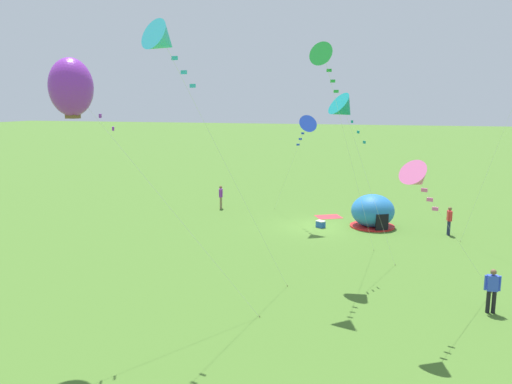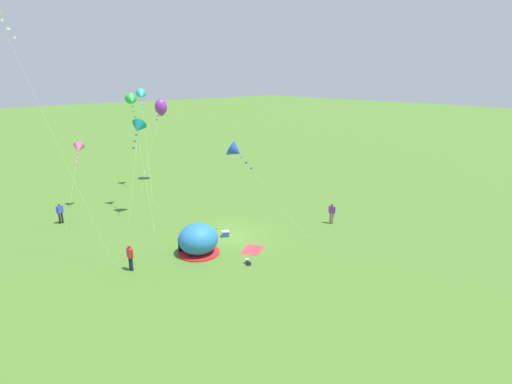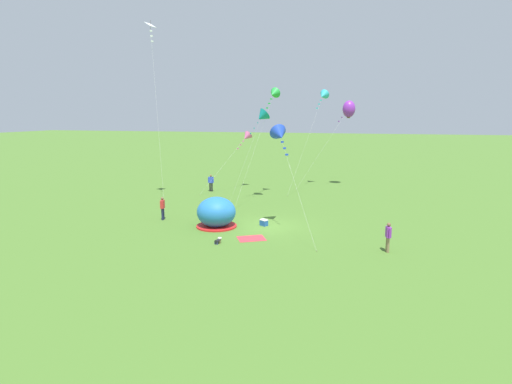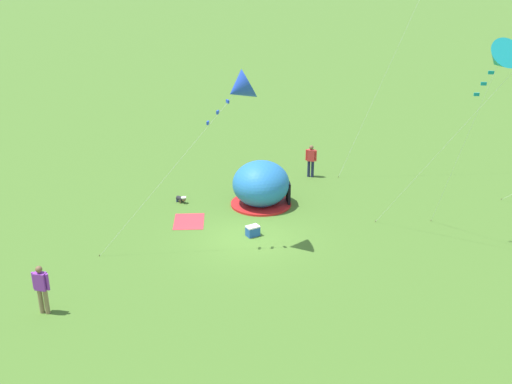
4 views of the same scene
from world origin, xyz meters
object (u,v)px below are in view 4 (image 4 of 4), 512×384
(popup_tent, at_px, (261,185))
(person_watching_sky, at_px, (311,159))
(kite_teal, at_px, (500,59))
(cooler_box, at_px, (253,231))
(toddler_crawling, at_px, (181,199))
(kite_blue, at_px, (239,89))
(person_near_tent, at_px, (41,287))

(popup_tent, relative_size, person_watching_sky, 1.63)
(popup_tent, distance_m, kite_teal, 11.54)
(cooler_box, bearing_deg, toddler_crawling, -110.82)
(kite_blue, relative_size, kite_teal, 0.86)
(person_near_tent, height_order, kite_blue, kite_blue)
(cooler_box, height_order, toddler_crawling, cooler_box)
(cooler_box, xyz_separation_m, person_near_tent, (8.07, -3.60, 0.74))
(toddler_crawling, bearing_deg, kite_teal, 92.21)
(cooler_box, distance_m, kite_teal, 11.34)
(popup_tent, xyz_separation_m, person_watching_sky, (-4.49, 0.74, -0.03))
(person_watching_sky, bearing_deg, kite_blue, 2.30)
(person_near_tent, bearing_deg, cooler_box, 155.96)
(kite_teal, bearing_deg, toddler_crawling, -87.79)
(popup_tent, distance_m, person_near_tent, 11.48)
(cooler_box, distance_m, person_watching_sky, 7.67)
(person_near_tent, bearing_deg, kite_blue, 152.79)
(kite_blue, bearing_deg, person_watching_sky, -177.70)
(toddler_crawling, relative_size, person_near_tent, 0.32)
(person_watching_sky, bearing_deg, cooler_box, 2.63)
(cooler_box, relative_size, kite_teal, 0.08)
(kite_blue, bearing_deg, kite_teal, 111.57)
(popup_tent, distance_m, person_watching_sky, 4.55)
(toddler_crawling, bearing_deg, person_near_tent, 5.70)
(popup_tent, bearing_deg, person_near_tent, -12.61)
(kite_blue, xyz_separation_m, kite_teal, (-3.31, 8.38, 1.17))
(toddler_crawling, xyz_separation_m, kite_teal, (-0.50, 12.96, 7.34))
(kite_teal, bearing_deg, kite_blue, -68.43)
(kite_teal, bearing_deg, popup_tent, -95.36)
(kite_blue, bearing_deg, cooler_box, 179.95)
(toddler_crawling, height_order, kite_teal, kite_teal)
(popup_tent, height_order, person_near_tent, popup_tent)
(person_watching_sky, relative_size, person_near_tent, 1.00)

